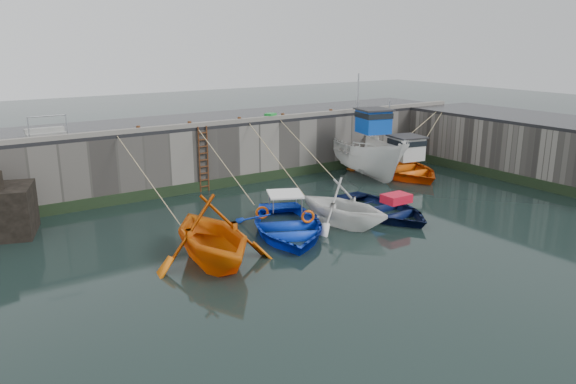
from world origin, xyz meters
TOP-DOWN VIEW (x-y plane):
  - ground at (0.00, 0.00)m, footprint 120.00×120.00m
  - quay_back at (0.00, 12.50)m, footprint 30.00×5.00m
  - quay_right at (14.50, 2.50)m, footprint 5.00×15.00m
  - road_back at (0.00, 12.50)m, footprint 30.00×5.00m
  - road_right at (14.50, 2.50)m, footprint 5.00×15.00m
  - kerb_back at (0.00, 10.15)m, footprint 30.00×0.30m
  - algae_back at (0.00, 9.96)m, footprint 30.00×0.08m
  - algae_right at (11.96, 2.50)m, footprint 0.08×15.00m
  - ladder at (-2.00, 9.91)m, footprint 0.51×0.08m
  - boat_near_white at (-5.70, 1.58)m, footprint 4.68×5.28m
  - boat_near_white_rope at (-5.70, 7.04)m, footprint 0.04×6.46m
  - boat_near_blue at (-2.01, 2.59)m, footprint 5.89×6.68m
  - boat_near_blue_rope at (-2.01, 7.54)m, footprint 0.04×5.56m
  - boat_near_blacktrim at (0.40, 2.19)m, footprint 4.54×4.94m
  - boat_near_blacktrim_rope at (0.40, 7.35)m, footprint 0.04×5.91m
  - boat_near_navy at (2.63, 2.26)m, footprint 3.64×5.07m
  - boat_near_navy_rope at (2.63, 7.38)m, footprint 0.04×5.85m
  - boat_far_white at (6.92, 8.16)m, footprint 4.14×7.53m
  - boat_far_orange at (8.49, 7.21)m, footprint 5.48×6.93m
  - fish_crate at (2.11, 10.37)m, footprint 0.66×0.62m
  - railing at (-8.75, 11.25)m, footprint 1.60×1.05m
  - bollard_a at (-5.00, 10.25)m, footprint 0.18×0.18m
  - bollard_b at (-2.50, 10.25)m, footprint 0.18×0.18m
  - bollard_c at (0.20, 10.25)m, footprint 0.18×0.18m
  - bollard_d at (2.80, 10.25)m, footprint 0.18×0.18m
  - bollard_e at (6.00, 10.25)m, footprint 0.18×0.18m

SIDE VIEW (x-z plane):
  - ground at x=0.00m, z-range 0.00..0.00m
  - boat_near_white at x=-5.70m, z-range -1.29..1.29m
  - boat_near_white_rope at x=-5.70m, z-range -1.55..1.55m
  - boat_near_blue at x=-2.01m, z-range -0.57..0.57m
  - boat_near_blue_rope at x=-2.01m, z-range -1.55..1.55m
  - boat_near_blacktrim at x=0.40m, z-range -1.10..1.10m
  - boat_near_blacktrim_rope at x=0.40m, z-range -1.55..1.55m
  - boat_near_navy at x=2.63m, z-range -0.52..0.52m
  - boat_near_navy_rope at x=2.63m, z-range -1.55..1.55m
  - algae_back at x=0.00m, z-range 0.00..0.50m
  - algae_right at x=11.96m, z-range 0.00..0.50m
  - boat_far_orange at x=8.49m, z-range -1.73..2.56m
  - boat_far_white at x=6.92m, z-range -1.72..4.03m
  - quay_back at x=0.00m, z-range 0.00..3.00m
  - quay_right at x=14.50m, z-range 0.00..3.00m
  - ladder at x=-2.00m, z-range -0.01..3.19m
  - road_back at x=0.00m, z-range 3.00..3.16m
  - road_right at x=14.50m, z-range 3.00..3.16m
  - kerb_back at x=0.00m, z-range 3.16..3.36m
  - bollard_a at x=-5.00m, z-range 3.16..3.44m
  - bollard_b at x=-2.50m, z-range 3.16..3.44m
  - bollard_c at x=0.20m, z-range 3.16..3.44m
  - bollard_d at x=2.80m, z-range 3.16..3.44m
  - bollard_e at x=6.00m, z-range 3.16..3.44m
  - fish_crate at x=2.11m, z-range 3.16..3.48m
  - railing at x=-8.75m, z-range 2.86..3.86m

